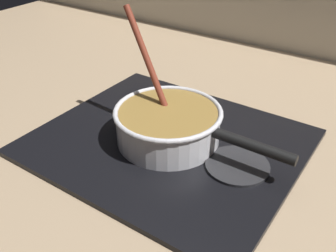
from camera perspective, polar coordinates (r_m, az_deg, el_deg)
The scene contains 5 objects.
ground at distance 0.83m, azimuth -5.70°, elevation -5.84°, with size 2.40×1.60×0.04m, color #9E8466.
hob_plate at distance 0.85m, azimuth 0.00°, elevation -2.40°, with size 0.56×0.48×0.01m, color black.
burner_ring at distance 0.85m, azimuth 0.00°, elevation -1.84°, with size 0.20×0.20×0.01m, color #592D0C.
spare_burner at distance 0.78m, azimuth 10.28°, elevation -5.77°, with size 0.13×0.13×0.01m, color #262628.
cooking_pan at distance 0.83m, azimuth 0.09°, elevation 0.31°, with size 0.42×0.23×0.27m.
Camera 1 is at (0.44, -0.49, 0.49)m, focal length 40.96 mm.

